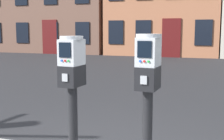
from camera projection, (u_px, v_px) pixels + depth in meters
name	position (u px, v px, depth m)	size (l,w,h in m)	color
parking_meter_near_kerb	(72.00, 80.00, 2.79)	(0.23, 0.26, 1.31)	black
parking_meter_twin_adjacent	(148.00, 82.00, 2.56)	(0.23, 0.26, 1.33)	black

